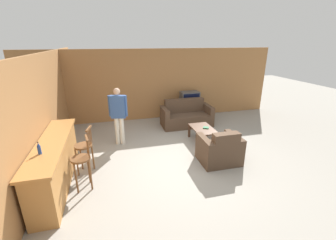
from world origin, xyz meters
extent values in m
plane|color=gray|center=(0.00, 0.00, 0.00)|extent=(24.00, 24.00, 0.00)
cube|color=#9E6B3D|center=(0.00, 3.56, 1.30)|extent=(9.40, 0.08, 2.60)
cube|color=#9E6B3D|center=(-3.19, 1.28, 1.30)|extent=(0.08, 8.56, 2.60)
cube|color=#A87038|center=(-2.85, -0.14, 0.46)|extent=(0.47, 2.65, 0.93)
cube|color=#A87038|center=(-2.85, -0.14, 0.95)|extent=(0.55, 2.71, 0.05)
cylinder|color=brown|center=(-2.32, -0.44, 0.67)|extent=(0.46, 0.46, 0.04)
cylinder|color=brown|center=(-2.48, -0.33, 0.33)|extent=(0.04, 0.04, 0.65)
cylinder|color=brown|center=(-2.42, -0.60, 0.33)|extent=(0.04, 0.04, 0.65)
cylinder|color=brown|center=(-2.21, -0.28, 0.33)|extent=(0.04, 0.04, 0.65)
cylinder|color=brown|center=(-2.16, -0.54, 0.33)|extent=(0.04, 0.04, 0.65)
cylinder|color=brown|center=(-2.18, -0.29, 0.88)|extent=(0.02, 0.02, 0.37)
cylinder|color=brown|center=(-2.17, -0.37, 0.88)|extent=(0.02, 0.02, 0.37)
cylinder|color=brown|center=(-2.15, -0.44, 0.88)|extent=(0.02, 0.02, 0.37)
cylinder|color=brown|center=(-2.14, -0.52, 0.88)|extent=(0.02, 0.02, 0.37)
cube|color=brown|center=(-2.16, -0.40, 1.08)|extent=(0.10, 0.33, 0.04)
cylinder|color=brown|center=(-2.32, 0.16, 0.67)|extent=(0.46, 0.46, 0.04)
cylinder|color=brown|center=(-2.42, 0.32, 0.33)|extent=(0.04, 0.04, 0.65)
cylinder|color=brown|center=(-2.48, 0.05, 0.33)|extent=(0.04, 0.04, 0.65)
cylinder|color=brown|center=(-2.16, 0.26, 0.33)|extent=(0.04, 0.04, 0.65)
cylinder|color=brown|center=(-2.22, -0.01, 0.33)|extent=(0.04, 0.04, 0.65)
cylinder|color=brown|center=(-2.13, 0.23, 0.88)|extent=(0.02, 0.02, 0.37)
cylinder|color=brown|center=(-2.15, 0.16, 0.88)|extent=(0.02, 0.02, 0.37)
cylinder|color=brown|center=(-2.17, 0.08, 0.88)|extent=(0.02, 0.02, 0.37)
cylinder|color=brown|center=(-2.19, 0.01, 0.88)|extent=(0.02, 0.02, 0.37)
cube|color=brown|center=(-2.16, 0.12, 1.08)|extent=(0.11, 0.33, 0.04)
cube|color=#4C3828|center=(0.89, 2.41, 0.22)|extent=(1.43, 0.84, 0.43)
cube|color=#4C3828|center=(0.89, 2.72, 0.67)|extent=(1.43, 0.22, 0.47)
cube|color=#4C3828|center=(0.10, 2.41, 0.35)|extent=(0.16, 0.84, 0.69)
cube|color=#4C3828|center=(1.69, 2.41, 0.35)|extent=(0.16, 0.84, 0.69)
cube|color=#4C3828|center=(0.85, -0.16, 0.22)|extent=(0.63, 0.79, 0.43)
cube|color=#4C3828|center=(0.85, -0.45, 0.66)|extent=(0.63, 0.22, 0.45)
cube|color=#4C3828|center=(1.25, -0.16, 0.34)|extent=(0.16, 0.79, 0.68)
cube|color=#4C3828|center=(0.45, -0.16, 0.34)|extent=(0.16, 0.79, 0.68)
cube|color=#472D1E|center=(0.91, 1.01, 0.42)|extent=(0.59, 0.97, 0.04)
cube|color=#472D1E|center=(0.65, 0.57, 0.20)|extent=(0.06, 0.06, 0.40)
cube|color=#472D1E|center=(1.16, 0.57, 0.20)|extent=(0.06, 0.06, 0.40)
cube|color=#472D1E|center=(0.65, 1.46, 0.20)|extent=(0.06, 0.06, 0.40)
cube|color=#472D1E|center=(1.16, 1.46, 0.20)|extent=(0.06, 0.06, 0.40)
cube|color=#2D2319|center=(1.27, 3.19, 0.25)|extent=(1.20, 0.49, 0.50)
cube|color=#4C4C4C|center=(1.27, 3.19, 0.77)|extent=(0.69, 0.43, 0.54)
cube|color=black|center=(1.27, 2.97, 0.77)|extent=(0.62, 0.01, 0.47)
cylinder|color=#234293|center=(-2.93, -0.66, 1.06)|extent=(0.06, 0.06, 0.15)
cone|color=#234293|center=(-2.93, -0.66, 1.17)|extent=(0.05, 0.05, 0.07)
cylinder|color=black|center=(-2.93, -0.66, 1.21)|extent=(0.02, 0.02, 0.02)
cube|color=#33704C|center=(1.00, 0.99, 0.45)|extent=(0.21, 0.20, 0.03)
cylinder|color=silver|center=(-1.40, 1.48, 0.41)|extent=(0.12, 0.12, 0.81)
cylinder|color=silver|center=(-1.54, 1.51, 0.41)|extent=(0.12, 0.12, 0.81)
cube|color=#335189|center=(-1.47, 1.49, 1.13)|extent=(0.43, 0.25, 0.64)
cylinder|color=#335189|center=(-1.25, 1.44, 1.16)|extent=(0.08, 0.08, 0.59)
cylinder|color=#335189|center=(-1.69, 1.54, 1.16)|extent=(0.08, 0.08, 0.59)
sphere|color=tan|center=(-1.47, 1.49, 1.57)|extent=(0.19, 0.19, 0.19)
camera|label=1|loc=(-1.63, -4.66, 2.89)|focal=24.00mm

